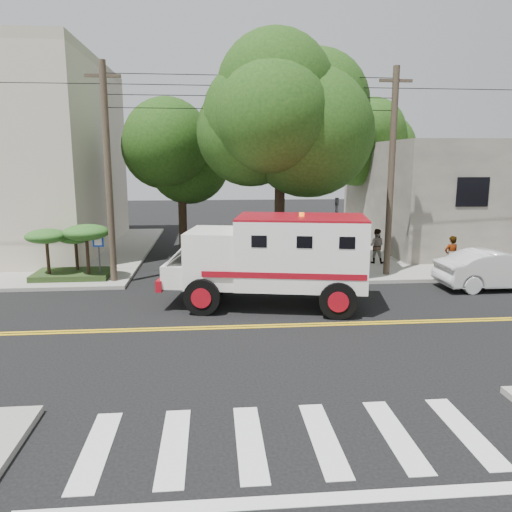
{
  "coord_description": "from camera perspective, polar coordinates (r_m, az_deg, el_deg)",
  "views": [
    {
      "loc": [
        -1.43,
        -14.95,
        5.19
      ],
      "look_at": [
        0.2,
        3.43,
        1.6
      ],
      "focal_mm": 35.0,
      "sensor_mm": 36.0,
      "label": 1
    }
  ],
  "objects": [
    {
      "name": "accessibility_sign",
      "position": [
        21.98,
        -17.52,
        0.48
      ],
      "size": [
        0.45,
        0.1,
        2.02
      ],
      "color": "#3F3F42",
      "rests_on": "ground"
    },
    {
      "name": "tree_right",
      "position": [
        32.4,
        13.74,
        12.31
      ],
      "size": [
        4.8,
        4.5,
        8.2
      ],
      "color": "black",
      "rests_on": "ground"
    },
    {
      "name": "utility_pole_right",
      "position": [
        22.53,
        15.19,
        8.88
      ],
      "size": [
        0.28,
        0.28,
        9.0
      ],
      "primitive_type": "cylinder",
      "color": "#382D23",
      "rests_on": "ground"
    },
    {
      "name": "sidewalk_ne",
      "position": [
        32.53,
        22.33,
        1.14
      ],
      "size": [
        17.0,
        17.0,
        0.15
      ],
      "primitive_type": "cube",
      "color": "gray",
      "rests_on": "ground"
    },
    {
      "name": "building_right",
      "position": [
        33.35,
        24.62,
        6.51
      ],
      "size": [
        14.0,
        12.0,
        6.0
      ],
      "primitive_type": "cube",
      "color": "#5F5A52",
      "rests_on": "sidewalk_ne"
    },
    {
      "name": "tree_main",
      "position": [
        21.52,
        4.13,
        16.35
      ],
      "size": [
        6.08,
        5.7,
        9.85
      ],
      "color": "black",
      "rests_on": "ground"
    },
    {
      "name": "ground",
      "position": [
        15.89,
        0.38,
        -8.05
      ],
      "size": [
        100.0,
        100.0,
        0.0
      ],
      "primitive_type": "plane",
      "color": "black",
      "rests_on": "ground"
    },
    {
      "name": "utility_pole_left",
      "position": [
        21.37,
        -16.52,
        8.72
      ],
      "size": [
        0.28,
        0.28,
        9.0
      ],
      "primitive_type": "cylinder",
      "color": "#382D23",
      "rests_on": "ground"
    },
    {
      "name": "pedestrian_b",
      "position": [
        25.16,
        13.56,
        1.12
      ],
      "size": [
        1.0,
        0.89,
        1.7
      ],
      "primitive_type": "imported",
      "rotation": [
        0.0,
        0.0,
        2.78
      ],
      "color": "gray",
      "rests_on": "sidewalk_ne"
    },
    {
      "name": "traffic_signal",
      "position": [
        21.41,
        9.13,
        2.92
      ],
      "size": [
        0.15,
        0.18,
        3.6
      ],
      "color": "#3F3F42",
      "rests_on": "ground"
    },
    {
      "name": "parked_sedan",
      "position": [
        22.42,
        25.89,
        -1.41
      ],
      "size": [
        4.86,
        1.8,
        1.59
      ],
      "primitive_type": "imported",
      "rotation": [
        0.0,
        0.0,
        1.6
      ],
      "color": "silver",
      "rests_on": "ground"
    },
    {
      "name": "pedestrian_a",
      "position": [
        23.29,
        21.39,
        -0.01
      ],
      "size": [
        0.7,
        0.51,
        1.79
      ],
      "primitive_type": "imported",
      "rotation": [
        0.0,
        0.0,
        3.27
      ],
      "color": "gray",
      "rests_on": "sidewalk_ne"
    },
    {
      "name": "armored_truck",
      "position": [
        17.61,
        2.16,
        0.07
      ],
      "size": [
        7.48,
        3.93,
        3.25
      ],
      "rotation": [
        0.0,
        0.0,
        -0.19
      ],
      "color": "white",
      "rests_on": "ground"
    },
    {
      "name": "tree_left",
      "position": [
        26.77,
        -7.92,
        12.07
      ],
      "size": [
        4.48,
        4.2,
        7.7
      ],
      "color": "black",
      "rests_on": "ground"
    },
    {
      "name": "palm_planter",
      "position": [
        22.67,
        -20.37,
        1.33
      ],
      "size": [
        3.52,
        2.63,
        2.36
      ],
      "color": "#1E3314",
      "rests_on": "sidewalk_nw"
    }
  ]
}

